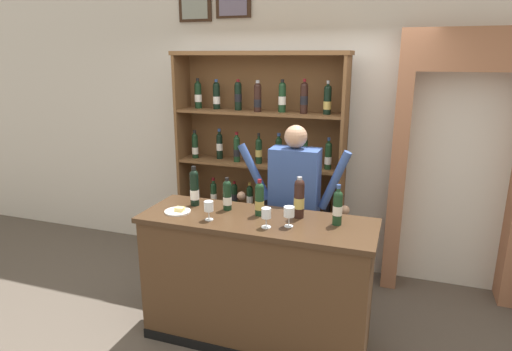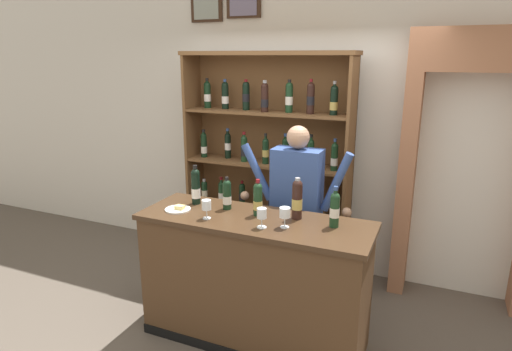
% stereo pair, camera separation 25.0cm
% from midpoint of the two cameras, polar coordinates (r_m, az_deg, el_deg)
% --- Properties ---
extents(ground_plane, '(14.00, 14.00, 0.02)m').
position_cam_midpoint_polar(ground_plane, '(3.83, -2.50, -20.57)').
color(ground_plane, brown).
extents(back_wall, '(12.00, 0.19, 3.57)m').
position_cam_midpoint_polar(back_wall, '(4.60, 4.48, 9.72)').
color(back_wall, silver).
rests_on(back_wall, ground).
extents(wine_shelf, '(1.75, 0.37, 2.29)m').
position_cam_midpoint_polar(wine_shelf, '(4.43, -1.05, 1.88)').
color(wine_shelf, brown).
rests_on(wine_shelf, ground).
extents(archway_doorway, '(1.20, 0.45, 2.48)m').
position_cam_midpoint_polar(archway_doorway, '(4.38, 23.86, 3.38)').
color(archway_doorway, '#9E6647').
rests_on(archway_doorway, ground).
extents(tasting_counter, '(1.81, 0.62, 1.05)m').
position_cam_midpoint_polar(tasting_counter, '(3.53, -2.03, -13.68)').
color(tasting_counter, '#4C331E').
rests_on(tasting_counter, ground).
extents(shopkeeper, '(1.01, 0.22, 1.69)m').
position_cam_midpoint_polar(shopkeeper, '(3.77, 3.15, -3.11)').
color(shopkeeper, '#2D3347').
rests_on(shopkeeper, ground).
extents(tasting_bottle_vin_santo, '(0.07, 0.07, 0.33)m').
position_cam_midpoint_polar(tasting_bottle_vin_santo, '(3.60, -10.10, -1.60)').
color(tasting_bottle_vin_santo, black).
rests_on(tasting_bottle_vin_santo, tasting_counter).
extents(tasting_bottle_rosso, '(0.07, 0.07, 0.27)m').
position_cam_midpoint_polar(tasting_bottle_rosso, '(3.46, -5.88, -2.61)').
color(tasting_bottle_rosso, black).
rests_on(tasting_bottle_rosso, tasting_counter).
extents(tasting_bottle_grappa, '(0.07, 0.07, 0.29)m').
position_cam_midpoint_polar(tasting_bottle_grappa, '(3.33, -1.69, -3.13)').
color(tasting_bottle_grappa, '#19381E').
rests_on(tasting_bottle_grappa, tasting_counter).
extents(tasting_bottle_chianti, '(0.08, 0.08, 0.32)m').
position_cam_midpoint_polar(tasting_bottle_chianti, '(3.28, 3.54, -2.98)').
color(tasting_bottle_chianti, black).
rests_on(tasting_bottle_chianti, tasting_counter).
extents(tasting_bottle_prosecco, '(0.07, 0.07, 0.30)m').
position_cam_midpoint_polar(tasting_bottle_prosecco, '(3.17, 8.50, -4.11)').
color(tasting_bottle_prosecco, '#19381E').
rests_on(tasting_bottle_prosecco, tasting_counter).
extents(wine_glass_spare, '(0.08, 0.08, 0.15)m').
position_cam_midpoint_polar(wine_glass_spare, '(3.12, 2.08, -4.96)').
color(wine_glass_spare, silver).
rests_on(wine_glass_spare, tasting_counter).
extents(wine_glass_right, '(0.07, 0.07, 0.15)m').
position_cam_midpoint_polar(wine_glass_right, '(3.10, -0.96, -5.18)').
color(wine_glass_right, silver).
rests_on(wine_glass_right, tasting_counter).
extents(wine_glass_center, '(0.07, 0.07, 0.15)m').
position_cam_midpoint_polar(wine_glass_center, '(3.27, -8.44, -4.13)').
color(wine_glass_center, silver).
rests_on(wine_glass_center, tasting_counter).
extents(cheese_plate, '(0.20, 0.20, 0.04)m').
position_cam_midpoint_polar(cheese_plate, '(3.50, -12.26, -4.61)').
color(cheese_plate, white).
rests_on(cheese_plate, tasting_counter).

